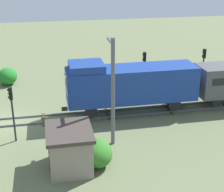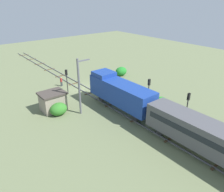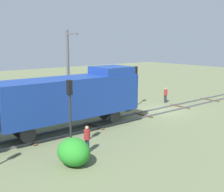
{
  "view_description": "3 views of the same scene",
  "coord_description": "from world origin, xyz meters",
  "views": [
    {
      "loc": [
        26.64,
        3.29,
        12.58
      ],
      "look_at": [
        0.32,
        8.58,
        1.84
      ],
      "focal_mm": 55.0,
      "sensor_mm": 36.0,
      "label": 1
    },
    {
      "loc": [
        18.36,
        31.23,
        14.96
      ],
      "look_at": [
        0.98,
        9.65,
        2.2
      ],
      "focal_mm": 35.0,
      "sensor_mm": 36.0,
      "label": 2
    },
    {
      "loc": [
        -17.98,
        20.86,
        6.75
      ],
      "look_at": [
        -0.76,
        7.05,
        2.48
      ],
      "focal_mm": 45.0,
      "sensor_mm": 36.0,
      "label": 3
    }
  ],
  "objects": [
    {
      "name": "bush_near",
      "position": [
        7.55,
        6.15,
        0.87
      ],
      "size": [
        2.4,
        1.96,
        1.74
      ],
      "primitive_type": "ellipsoid",
      "color": "#307426",
      "rests_on": "ground"
    },
    {
      "name": "ground_plane",
      "position": [
        0.0,
        0.0,
        0.0
      ],
      "size": [
        99.35,
        99.35,
        0.0
      ],
      "primitive_type": "plane",
      "color": "#66704C"
    },
    {
      "name": "bush_far",
      "position": [
        -5.24,
        13.36,
        0.77
      ],
      "size": [
        2.1,
        1.72,
        1.53
      ],
      "primitive_type": "ellipsoid",
      "color": "#268426",
      "rests_on": "ground"
    },
    {
      "name": "bush_mid",
      "position": [
        -9.86,
        -0.82,
        0.89
      ],
      "size": [
        2.45,
        2.0,
        1.78
      ],
      "primitive_type": "ellipsoid",
      "color": "#207826",
      "rests_on": "ground"
    },
    {
      "name": "traffic_signal_near",
      "position": [
        3.2,
        0.7,
        2.95
      ],
      "size": [
        0.32,
        0.34,
        4.24
      ],
      "color": "#262628",
      "rests_on": "ground"
    },
    {
      "name": "catenary_mast",
      "position": [
        4.94,
        7.71,
        4.16
      ],
      "size": [
        1.94,
        0.28,
        7.83
      ],
      "color": "#595960",
      "rests_on": "ground"
    },
    {
      "name": "railway_track",
      "position": [
        0.0,
        -0.0,
        0.07
      ],
      "size": [
        2.4,
        66.24,
        0.16
      ],
      "color": "#595960",
      "rests_on": "ground"
    },
    {
      "name": "worker_by_signal",
      "position": [
        -4.2,
        11.78,
        1.0
      ],
      "size": [
        0.38,
        0.38,
        1.7
      ],
      "rotation": [
        0.0,
        0.0,
        2.2
      ],
      "color": "#262B38",
      "rests_on": "ground"
    },
    {
      "name": "relay_hut",
      "position": [
        7.5,
        4.39,
        1.39
      ],
      "size": [
        3.5,
        2.9,
        2.74
      ],
      "color": "gray",
      "rests_on": "ground"
    },
    {
      "name": "traffic_signal_mid",
      "position": [
        -3.4,
        12.44,
        3.11
      ],
      "size": [
        0.32,
        0.34,
        4.5
      ],
      "color": "#262628",
      "rests_on": "ground"
    },
    {
      "name": "locomotive",
      "position": [
        0.0,
        10.18,
        2.77
      ],
      "size": [
        2.9,
        11.6,
        4.6
      ],
      "color": "navy",
      "rests_on": "railway_track"
    },
    {
      "name": "traffic_signal_far",
      "position": [
        -3.6,
        18.58,
        3.08
      ],
      "size": [
        0.32,
        0.34,
        4.44
      ],
      "color": "#262628",
      "rests_on": "ground"
    }
  ]
}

